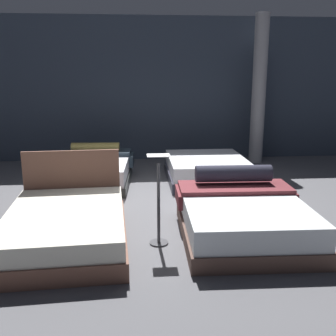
# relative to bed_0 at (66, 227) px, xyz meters

# --- Properties ---
(ground_plane) EXTENTS (18.00, 18.00, 0.02)m
(ground_plane) POSITION_rel_bed_0_xyz_m (1.18, 1.34, -0.24)
(ground_plane) COLOR #5B5B60
(showroom_back_wall) EXTENTS (18.00, 0.06, 3.50)m
(showroom_back_wall) POSITION_rel_bed_0_xyz_m (1.18, 5.12, 1.52)
(showroom_back_wall) COLOR #333D4C
(showroom_back_wall) RESTS_ON ground_plane
(bed_0) EXTENTS (1.62, 2.22, 1.02)m
(bed_0) POSITION_rel_bed_0_xyz_m (0.00, 0.00, 0.00)
(bed_0) COLOR brown
(bed_0) RESTS_ON ground_plane
(bed_1) EXTENTS (1.69, 1.96, 0.83)m
(bed_1) POSITION_rel_bed_0_xyz_m (2.30, 0.04, 0.04)
(bed_1) COLOR brown
(bed_1) RESTS_ON ground_plane
(bed_2) EXTENTS (1.64, 1.99, 0.72)m
(bed_2) POSITION_rel_bed_0_xyz_m (0.02, 2.86, 0.02)
(bed_2) COLOR #2F3331
(bed_2) RESTS_ON ground_plane
(bed_3) EXTENTS (1.59, 1.92, 0.48)m
(bed_3) POSITION_rel_bed_0_xyz_m (2.33, 2.88, 0.00)
(bed_3) COLOR #292A36
(bed_3) RESTS_ON ground_plane
(price_sign) EXTENTS (0.28, 0.24, 1.16)m
(price_sign) POSITION_rel_bed_0_xyz_m (1.18, -0.10, 0.22)
(price_sign) COLOR #3F3F44
(price_sign) RESTS_ON ground_plane
(support_pillar) EXTENTS (0.33, 0.33, 3.50)m
(support_pillar) POSITION_rel_bed_0_xyz_m (3.86, 4.51, 1.52)
(support_pillar) COLOR #99999E
(support_pillar) RESTS_ON ground_plane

